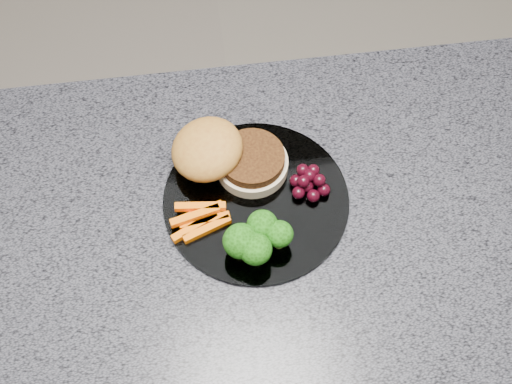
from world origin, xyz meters
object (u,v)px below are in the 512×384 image
burger (223,156)px  grape_bunch (309,181)px  plate (256,200)px  island_cabinet (278,341)px

burger → grape_bunch: bearing=-28.7°
plate → grape_bunch: grape_bunch is taller
island_cabinet → plate: 0.48m
island_cabinet → grape_bunch: size_ratio=21.44×
burger → grape_bunch: 0.13m
plate → burger: bearing=121.7°
island_cabinet → burger: (-0.07, 0.11, 0.50)m
plate → grape_bunch: size_ratio=4.65×
island_cabinet → plate: (-0.04, 0.05, 0.47)m
plate → grape_bunch: 0.08m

